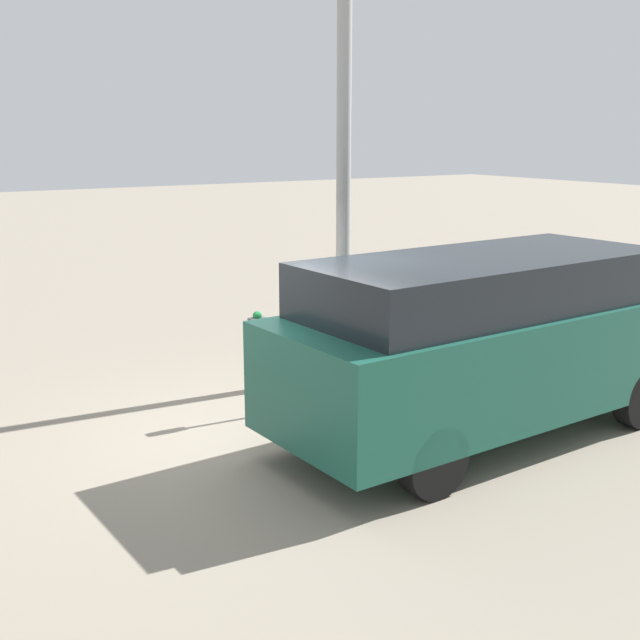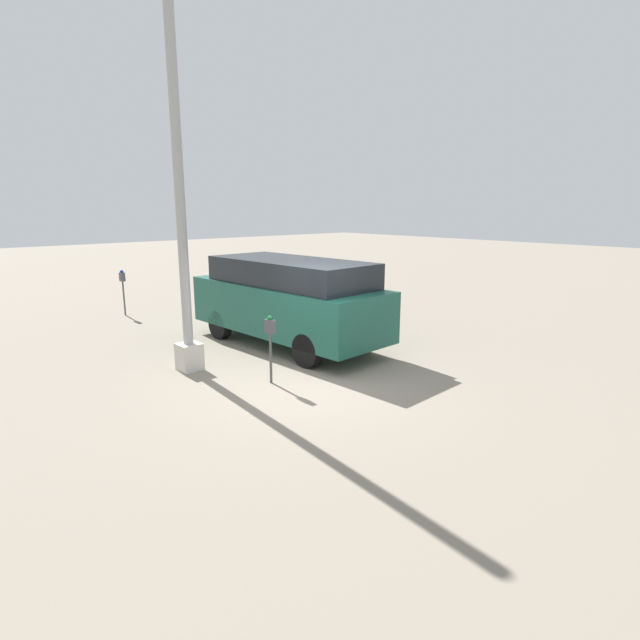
# 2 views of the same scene
# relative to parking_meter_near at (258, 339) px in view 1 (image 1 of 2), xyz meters

# --- Properties ---
(ground_plane) EXTENTS (80.00, 80.00, 0.00)m
(ground_plane) POSITION_rel_parking_meter_near_xyz_m (-0.25, -0.67, -0.96)
(ground_plane) COLOR gray
(parking_meter_near) EXTENTS (0.21, 0.12, 1.30)m
(parking_meter_near) POSITION_rel_parking_meter_near_xyz_m (0.00, 0.00, 0.00)
(parking_meter_near) COLOR #4C4C4C
(parking_meter_near) RESTS_ON ground
(lamp_post) EXTENTS (0.44, 0.44, 6.81)m
(lamp_post) POSITION_rel_parking_meter_near_xyz_m (1.73, 0.77, 1.65)
(lamp_post) COLOR beige
(lamp_post) RESTS_ON ground
(parked_van) EXTENTS (5.27, 2.15, 2.05)m
(parked_van) POSITION_rel_parking_meter_near_xyz_m (1.88, -1.89, 0.17)
(parked_van) COLOR #195142
(parked_van) RESTS_ON ground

